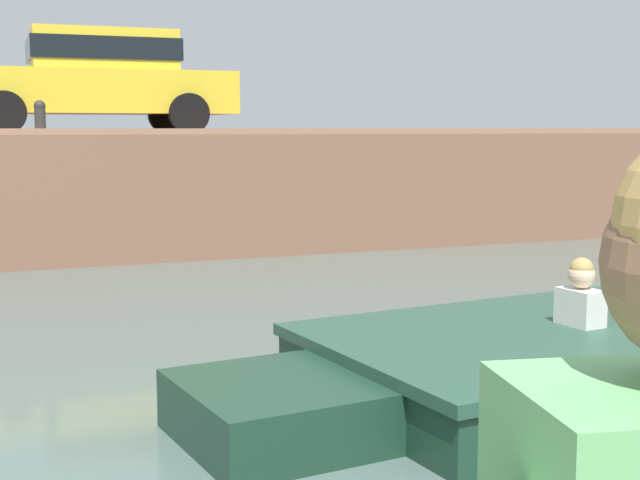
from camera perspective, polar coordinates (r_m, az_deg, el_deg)
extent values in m
plane|color=#4C605B|center=(7.11, -2.00, -7.73)|extent=(400.00, 400.00, 0.00)
cube|color=brown|center=(15.12, -12.98, 3.37)|extent=(60.00, 6.00, 1.74)
cube|color=#9F6C52|center=(12.25, -10.99, 6.84)|extent=(60.00, 0.24, 0.08)
cube|color=#193828|center=(5.32, -2.87, -10.87)|extent=(1.19, 1.27, 0.36)
cube|color=silver|center=(6.60, 16.29, -4.91)|extent=(0.23, 0.34, 0.44)
sphere|color=beige|center=(6.54, 16.39, -2.17)|extent=(0.19, 0.19, 0.19)
sphere|color=tan|center=(6.53, 16.40, -1.82)|extent=(0.17, 0.17, 0.17)
cube|color=yellow|center=(14.18, -14.37, 9.12)|extent=(4.22, 1.83, 0.64)
cube|color=yellow|center=(14.24, -13.76, 11.63)|extent=(2.13, 1.57, 0.60)
cube|color=black|center=(14.24, -13.76, 11.63)|extent=(2.21, 1.61, 0.33)
cylinder|color=black|center=(13.20, -19.55, 7.70)|extent=(0.60, 0.19, 0.60)
cylinder|color=black|center=(14.97, -19.67, 7.59)|extent=(0.60, 0.19, 0.60)
cylinder|color=black|center=(13.50, -8.39, 8.01)|extent=(0.60, 0.19, 0.60)
cylinder|color=black|center=(15.24, -9.80, 7.88)|extent=(0.60, 0.19, 0.60)
cylinder|color=#2D2B28|center=(12.20, -17.47, 7.27)|extent=(0.14, 0.14, 0.35)
sphere|color=#2D2B28|center=(12.20, -17.51, 8.19)|extent=(0.15, 0.15, 0.15)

